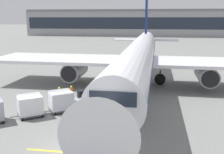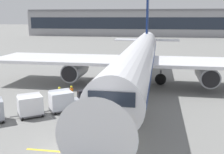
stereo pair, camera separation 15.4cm
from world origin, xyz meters
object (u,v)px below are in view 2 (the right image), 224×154
object	(u,v)px
baggage_cart_second	(30,105)
safety_cone_wingtip	(94,86)
safety_cone_engine_keepout	(91,93)
ground_crew_by_loader	(60,94)
ground_crew_by_carts	(72,93)
safety_cone_nose_mark	(91,83)
parked_airplane	(139,57)
baggage_cart_lead	(61,100)
belt_loader	(94,95)

from	to	relation	value
baggage_cart_second	safety_cone_wingtip	xyz separation A→B (m)	(3.38, 9.30, -0.62)
safety_cone_engine_keepout	safety_cone_wingtip	bearing A→B (deg)	96.94
ground_crew_by_loader	safety_cone_engine_keepout	distance (m)	3.97
ground_crew_by_carts	safety_cone_engine_keepout	distance (m)	2.91
safety_cone_engine_keepout	safety_cone_nose_mark	xyz separation A→B (m)	(-1.07, 4.29, -0.00)
ground_crew_by_loader	safety_cone_engine_keepout	xyz separation A→B (m)	(2.36, 3.12, -0.67)
baggage_cart_second	ground_crew_by_carts	world-z (taller)	baggage_cart_second
ground_crew_by_carts	parked_airplane	bearing A→B (deg)	52.82
baggage_cart_lead	ground_crew_by_carts	bearing A→B (deg)	85.05
ground_crew_by_loader	baggage_cart_lead	bearing A→B (deg)	-66.20
baggage_cart_lead	parked_airplane	bearing A→B (deg)	58.95
safety_cone_nose_mark	safety_cone_engine_keepout	bearing A→B (deg)	-76.01
belt_loader	safety_cone_nose_mark	bearing A→B (deg)	105.81
parked_airplane	safety_cone_engine_keepout	world-z (taller)	parked_airplane
ground_crew_by_loader	safety_cone_engine_keepout	size ratio (longest dim) A/B	2.61
belt_loader	ground_crew_by_carts	bearing A→B (deg)	179.44
baggage_cart_lead	safety_cone_nose_mark	world-z (taller)	baggage_cart_lead
safety_cone_wingtip	safety_cone_nose_mark	size ratio (longest dim) A/B	1.17
parked_airplane	safety_cone_nose_mark	bearing A→B (deg)	-168.20
belt_loader	baggage_cart_second	world-z (taller)	belt_loader
safety_cone_wingtip	safety_cone_nose_mark	bearing A→B (deg)	115.77
belt_loader	safety_cone_wingtip	xyz separation A→B (m)	(-1.19, 5.27, -0.53)
parked_airplane	baggage_cart_second	xyz separation A→B (m)	(-8.38, -12.01, -2.53)
ground_crew_by_loader	ground_crew_by_carts	distance (m)	1.18
baggage_cart_lead	ground_crew_by_carts	size ratio (longest dim) A/B	1.53
baggage_cart_lead	ground_crew_by_carts	distance (m)	2.42
ground_crew_by_loader	ground_crew_by_carts	size ratio (longest dim) A/B	1.00
belt_loader	safety_cone_nose_mark	world-z (taller)	belt_loader
parked_airplane	safety_cone_wingtip	distance (m)	6.50
safety_cone_engine_keepout	baggage_cart_lead	bearing A→B (deg)	-107.93
safety_cone_engine_keepout	safety_cone_nose_mark	distance (m)	4.42
belt_loader	ground_crew_by_loader	world-z (taller)	belt_loader
safety_cone_engine_keepout	parked_airplane	bearing A→B (deg)	49.61
parked_airplane	ground_crew_by_carts	bearing A→B (deg)	-127.18
baggage_cart_second	safety_cone_wingtip	bearing A→B (deg)	70.03
parked_airplane	safety_cone_wingtip	size ratio (longest dim) A/B	59.07
ground_crew_by_loader	safety_cone_engine_keepout	world-z (taller)	ground_crew_by_loader
safety_cone_engine_keepout	ground_crew_by_loader	bearing A→B (deg)	-127.17
baggage_cart_lead	safety_cone_nose_mark	size ratio (longest dim) A/B	4.03
ground_crew_by_loader	safety_cone_wingtip	world-z (taller)	ground_crew_by_loader
baggage_cart_lead	ground_crew_by_loader	xyz separation A→B (m)	(-0.78, 1.77, -0.00)
belt_loader	parked_airplane	bearing A→B (deg)	64.47
safety_cone_engine_keepout	safety_cone_wingtip	xyz separation A→B (m)	(-0.34, 2.77, 0.05)
baggage_cart_second	belt_loader	bearing A→B (deg)	41.41
parked_airplane	ground_crew_by_carts	xyz separation A→B (m)	(-6.04, -7.96, -2.53)
parked_airplane	baggage_cart_lead	xyz separation A→B (m)	(-6.25, -10.37, -2.53)
ground_crew_by_loader	safety_cone_nose_mark	bearing A→B (deg)	80.07
baggage_cart_second	ground_crew_by_loader	distance (m)	3.67
baggage_cart_second	safety_cone_engine_keepout	distance (m)	7.54
parked_airplane	baggage_cart_second	size ratio (longest dim) A/B	17.12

